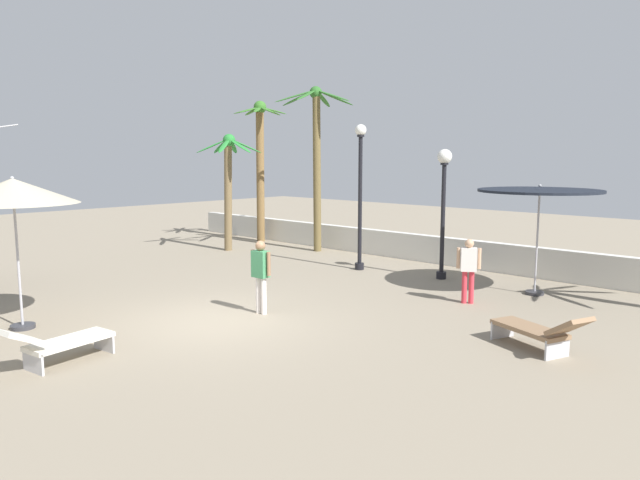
% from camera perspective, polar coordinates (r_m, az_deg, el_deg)
% --- Properties ---
extents(ground_plane, '(56.00, 56.00, 0.00)m').
position_cam_1_polar(ground_plane, '(12.60, -10.10, -7.80)').
color(ground_plane, gray).
extents(boundary_wall, '(25.20, 0.30, 0.87)m').
position_cam_1_polar(boundary_wall, '(19.19, 12.23, -1.06)').
color(boundary_wall, silver).
rests_on(boundary_wall, ground_plane).
extents(patio_umbrella_0, '(2.96, 2.96, 2.75)m').
position_cam_1_polar(patio_umbrella_0, '(15.40, 20.48, 4.15)').
color(patio_umbrella_0, '#333338').
rests_on(patio_umbrella_0, ground_plane).
extents(patio_umbrella_2, '(2.45, 2.45, 3.04)m').
position_cam_1_polar(patio_umbrella_2, '(12.93, -27.57, 4.14)').
color(patio_umbrella_2, '#333338').
rests_on(patio_umbrella_2, ground_plane).
extents(palm_tree_0, '(2.35, 2.06, 4.23)m').
position_cam_1_polar(palm_tree_0, '(21.63, -8.84, 6.03)').
color(palm_tree_0, brown).
rests_on(palm_tree_0, ground_plane).
extents(palm_tree_1, '(3.07, 2.95, 5.88)m').
position_cam_1_polar(palm_tree_1, '(21.29, -0.34, 8.82)').
color(palm_tree_1, brown).
rests_on(palm_tree_1, ground_plane).
extents(palm_tree_3, '(2.11, 2.11, 5.61)m').
position_cam_1_polar(palm_tree_3, '(23.90, -5.81, 8.14)').
color(palm_tree_3, brown).
rests_on(palm_tree_3, ground_plane).
extents(lamp_post_0, '(0.34, 0.34, 4.37)m').
position_cam_1_polar(lamp_post_0, '(17.75, 3.91, 5.22)').
color(lamp_post_0, black).
rests_on(lamp_post_0, ground_plane).
extents(lamp_post_1, '(0.40, 0.40, 3.63)m').
position_cam_1_polar(lamp_post_1, '(16.71, 11.87, 4.34)').
color(lamp_post_1, black).
rests_on(lamp_post_1, ground_plane).
extents(lounge_chair_0, '(1.94, 1.16, 0.83)m').
position_cam_1_polar(lounge_chair_0, '(11.18, 20.44, -8.12)').
color(lounge_chair_0, '#B7B7BC').
rests_on(lounge_chair_0, ground_plane).
extents(lounge_chair_1, '(0.83, 1.92, 0.82)m').
position_cam_1_polar(lounge_chair_1, '(10.74, -24.10, -8.96)').
color(lounge_chair_1, '#B7B7BC').
rests_on(lounge_chair_1, ground_plane).
extents(guest_0, '(0.48, 0.40, 1.53)m').
position_cam_1_polar(guest_0, '(14.17, 14.18, -2.35)').
color(guest_0, '#D8333F').
rests_on(guest_0, ground_plane).
extents(guest_1, '(0.56, 0.27, 1.62)m').
position_cam_1_polar(guest_1, '(12.88, -5.76, -2.90)').
color(guest_1, silver).
rests_on(guest_1, ground_plane).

